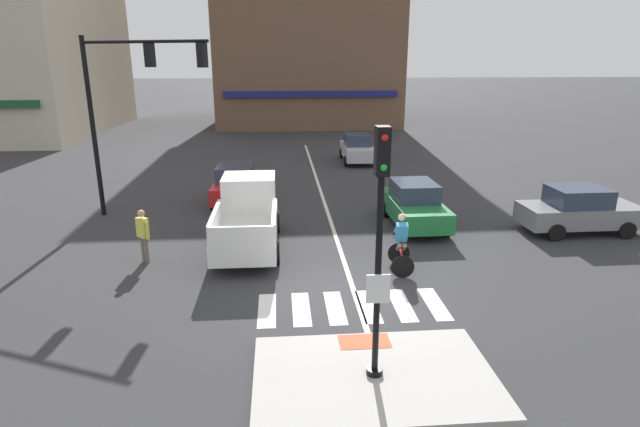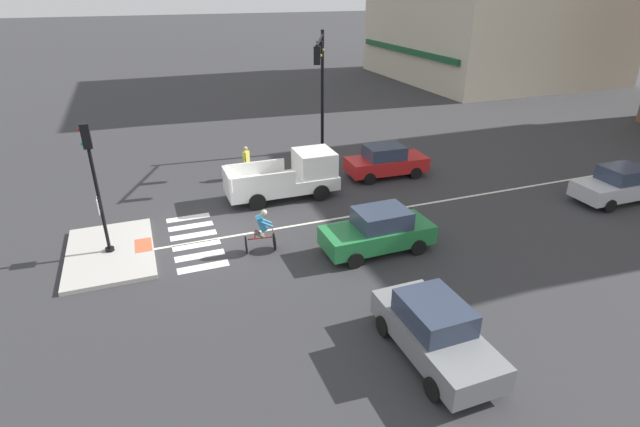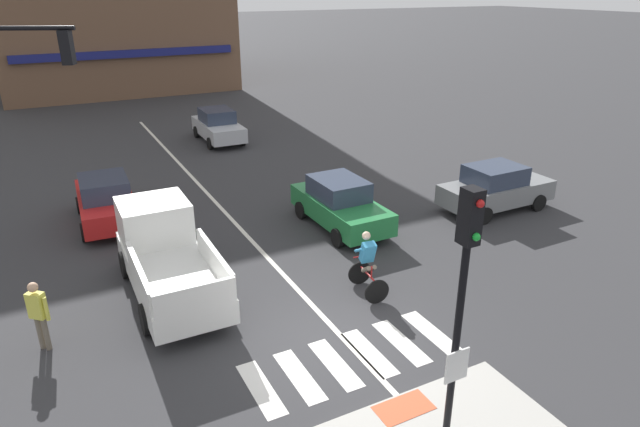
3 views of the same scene
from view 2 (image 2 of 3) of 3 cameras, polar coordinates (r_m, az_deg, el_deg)
name	(u,v)px [view 2 (image 2 of 3)]	position (r m, az deg, el deg)	size (l,w,h in m)	color
ground_plane	(216,237)	(19.73, -12.07, -2.66)	(300.00, 300.00, 0.00)	#333335
traffic_island	(110,252)	(19.65, -23.23, -4.18)	(4.66, 3.04, 0.15)	#B2AFA8
tactile_pad_front	(143,245)	(19.55, -19.88, -3.47)	(1.10, 0.60, 0.01)	#DB5B38
signal_pole	(94,178)	(18.49, -24.79, 3.79)	(0.44, 0.38, 4.76)	black
crosswalk_stripe_a	(188,218)	(21.56, -15.10, -0.49)	(0.44, 1.80, 0.01)	silver
crosswalk_stripe_b	(191,226)	(20.80, -14.82, -1.44)	(0.44, 1.80, 0.01)	silver
crosswalk_stripe_c	(194,235)	(20.04, -14.52, -2.47)	(0.44, 1.80, 0.01)	silver
crosswalk_stripe_d	(197,245)	(19.29, -14.19, -3.58)	(0.44, 1.80, 0.01)	silver
crosswalk_stripe_e	(200,256)	(18.54, -13.83, -4.78)	(0.44, 1.80, 0.01)	silver
crosswalk_stripe_f	(203,267)	(17.81, -13.44, -6.08)	(0.44, 1.80, 0.01)	silver
lane_centre_line	(436,202)	(22.94, 13.36, 1.32)	(0.14, 28.00, 0.01)	silver
traffic_light_mast	(321,74)	(26.72, 0.11, 15.94)	(4.88, 2.27, 6.78)	black
car_green_eastbound_mid	(378,231)	(18.11, 6.81, -2.02)	(1.89, 4.12, 1.64)	#237A3D
car_grey_cross_right	(435,331)	(13.52, 13.22, -13.17)	(4.11, 1.87, 1.64)	slate
car_red_westbound_far	(386,161)	(25.32, 7.68, 6.06)	(1.98, 4.17, 1.64)	red
car_silver_eastbound_distant	(619,184)	(25.94, 31.49, 2.91)	(1.89, 4.13, 1.64)	silver
pickup_truck_white_westbound_near	(292,177)	(22.63, -3.32, 4.33)	(2.09, 5.11, 2.08)	white
cyclist	(261,230)	(18.02, -6.85, -1.95)	(0.79, 1.16, 1.68)	black
pedestrian_at_curb_left	(246,160)	(25.09, -8.60, 6.23)	(0.43, 0.41, 1.67)	#6B6051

